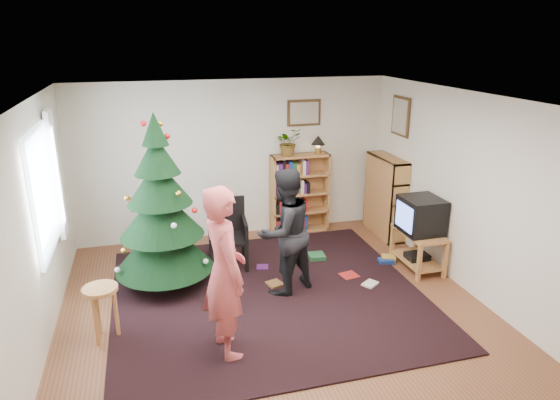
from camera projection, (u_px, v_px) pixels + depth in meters
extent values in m
plane|color=brown|center=(274.00, 308.00, 6.03)|extent=(5.00, 5.00, 0.00)
plane|color=white|center=(274.00, 99.00, 5.24)|extent=(5.00, 5.00, 0.00)
cube|color=silver|center=(234.00, 160.00, 7.93)|extent=(5.00, 0.02, 2.50)
cube|color=silver|center=(368.00, 331.00, 3.35)|extent=(5.00, 0.02, 2.50)
cube|color=silver|center=(34.00, 233.00, 5.01)|extent=(0.02, 5.00, 2.50)
cube|color=silver|center=(466.00, 193.00, 6.27)|extent=(0.02, 5.00, 2.50)
cube|color=black|center=(268.00, 295.00, 6.31)|extent=(3.80, 3.60, 0.02)
cube|color=silver|center=(43.00, 192.00, 5.49)|extent=(0.04, 1.20, 1.40)
cube|color=white|center=(57.00, 175.00, 6.14)|extent=(0.06, 0.35, 1.60)
cube|color=#4C3319|center=(304.00, 113.00, 7.97)|extent=(0.55, 0.03, 0.42)
cube|color=beige|center=(304.00, 113.00, 7.97)|extent=(0.47, 0.01, 0.34)
cube|color=#4C3319|center=(401.00, 116.00, 7.64)|extent=(0.03, 0.50, 0.60)
cube|color=beige|center=(401.00, 116.00, 7.64)|extent=(0.01, 0.42, 0.52)
cylinder|color=#3F2816|center=(166.00, 276.00, 6.55)|extent=(0.12, 0.12, 0.24)
cone|color=black|center=(163.00, 243.00, 6.40)|extent=(1.26, 1.26, 0.71)
cone|color=black|center=(161.00, 212.00, 6.27)|extent=(1.05, 1.05, 0.63)
cone|color=black|center=(159.00, 182.00, 6.14)|extent=(0.81, 0.81, 0.56)
cone|color=black|center=(156.00, 154.00, 6.03)|extent=(0.57, 0.57, 0.49)
cone|color=black|center=(154.00, 129.00, 5.93)|extent=(0.32, 0.32, 0.41)
cube|color=#BF8844|center=(300.00, 193.00, 8.23)|extent=(0.95, 0.30, 1.30)
cube|color=#BF8844|center=(300.00, 156.00, 8.03)|extent=(0.95, 0.30, 0.03)
cube|color=#BF8844|center=(385.00, 196.00, 8.07)|extent=(0.30, 0.95, 1.30)
cube|color=#BF8844|center=(388.00, 158.00, 7.87)|extent=(0.30, 0.95, 0.03)
cube|color=#BF8844|center=(419.00, 233.00, 6.91)|extent=(0.45, 0.82, 0.04)
cube|color=#BF8844|center=(419.00, 264.00, 6.60)|extent=(0.05, 0.05, 0.51)
cube|color=#BF8844|center=(445.00, 261.00, 6.70)|extent=(0.05, 0.05, 0.51)
cube|color=#BF8844|center=(392.00, 242.00, 7.29)|extent=(0.05, 0.05, 0.51)
cube|color=#BF8844|center=(416.00, 239.00, 7.39)|extent=(0.05, 0.05, 0.51)
cube|color=#BF8844|center=(417.00, 260.00, 7.04)|extent=(0.41, 0.78, 0.03)
cube|color=black|center=(417.00, 256.00, 7.02)|extent=(0.30, 0.25, 0.08)
cube|color=black|center=(421.00, 215.00, 6.82)|extent=(0.51, 0.56, 0.49)
cube|color=#5D81FF|center=(404.00, 217.00, 6.76)|extent=(0.01, 0.43, 0.35)
cube|color=black|center=(228.00, 238.00, 6.96)|extent=(0.58, 0.58, 0.05)
cube|color=black|center=(224.00, 215.00, 7.10)|extent=(0.53, 0.10, 0.53)
cube|color=black|center=(214.00, 262.00, 6.76)|extent=(0.05, 0.05, 0.43)
cube|color=black|center=(248.00, 258.00, 6.88)|extent=(0.05, 0.05, 0.43)
cube|color=black|center=(209.00, 248.00, 7.19)|extent=(0.05, 0.05, 0.43)
cube|color=black|center=(241.00, 244.00, 7.31)|extent=(0.05, 0.05, 0.43)
cylinder|color=#BF8844|center=(100.00, 289.00, 5.25)|extent=(0.37, 0.37, 0.04)
cylinder|color=#BF8844|center=(116.00, 313.00, 5.38)|extent=(0.05, 0.05, 0.58)
cylinder|color=#BF8844|center=(97.00, 310.00, 5.44)|extent=(0.05, 0.05, 0.58)
cylinder|color=#BF8844|center=(96.00, 321.00, 5.22)|extent=(0.05, 0.05, 0.58)
imported|color=#BF4C4D|center=(224.00, 273.00, 4.94)|extent=(0.55, 0.73, 1.81)
imported|color=black|center=(285.00, 232.00, 6.19)|extent=(0.97, 0.89, 1.62)
imported|color=gray|center=(288.00, 142.00, 7.91)|extent=(0.48, 0.45, 0.44)
cylinder|color=#A57F33|center=(318.00, 151.00, 8.09)|extent=(0.09, 0.09, 0.09)
sphere|color=#FFD88C|center=(318.00, 145.00, 8.06)|extent=(0.09, 0.09, 0.09)
cone|color=black|center=(318.00, 140.00, 8.03)|extent=(0.23, 0.23, 0.15)
cube|color=#A51E19|center=(349.00, 274.00, 6.79)|extent=(0.20, 0.20, 0.08)
cube|color=navy|center=(386.00, 261.00, 7.19)|extent=(0.20, 0.20, 0.08)
cube|color=#1E592D|center=(317.00, 257.00, 7.32)|extent=(0.20, 0.20, 0.08)
cube|color=gold|center=(388.00, 258.00, 7.26)|extent=(0.20, 0.20, 0.08)
cube|color=brown|center=(275.00, 283.00, 6.54)|extent=(0.20, 0.20, 0.08)
cube|color=beige|center=(370.00, 283.00, 6.54)|extent=(0.20, 0.20, 0.08)
cube|color=#4C1959|center=(262.00, 266.00, 7.01)|extent=(0.20, 0.20, 0.08)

